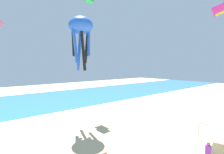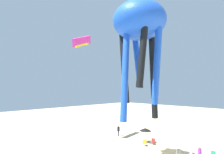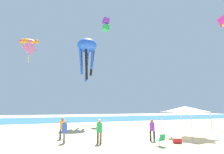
{
  "view_description": "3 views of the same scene",
  "coord_description": "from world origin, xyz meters",
  "px_view_note": "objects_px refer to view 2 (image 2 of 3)",
  "views": [
    {
      "loc": [
        -16.21,
        -3.95,
        6.99
      ],
      "look_at": [
        -1.63,
        13.08,
        5.48
      ],
      "focal_mm": 27.99,
      "sensor_mm": 36.0,
      "label": 1
    },
    {
      "loc": [
        -11.36,
        22.27,
        8.03
      ],
      "look_at": [
        -1.63,
        12.48,
        8.87
      ],
      "focal_mm": 30.05,
      "sensor_mm": 36.0,
      "label": 2
    },
    {
      "loc": [
        -12.07,
        -12.69,
        2.58
      ],
      "look_at": [
        -1.63,
        13.79,
        7.09
      ],
      "focal_mm": 30.88,
      "sensor_mm": 36.0,
      "label": 3
    }
  ],
  "objects_px": {
    "folding_chair_right_of_tent": "(145,142)",
    "person_kite_handler": "(200,153)",
    "canopy_tent": "(167,134)",
    "kite_parafoil_magenta": "(82,42)",
    "folding_chair_left_of_tent": "(153,141)",
    "beach_umbrella": "(145,129)",
    "cooler_box": "(195,154)",
    "kite_octopus_blue": "(139,27)",
    "person_by_tent": "(118,130)",
    "folding_chair_near_cooler": "(213,154)"
  },
  "relations": [
    {
      "from": "canopy_tent",
      "to": "person_kite_handler",
      "type": "relative_size",
      "value": 2.21
    },
    {
      "from": "folding_chair_near_cooler",
      "to": "kite_parafoil_magenta",
      "type": "xyz_separation_m",
      "value": [
        17.36,
        5.89,
        15.14
      ]
    },
    {
      "from": "beach_umbrella",
      "to": "person_by_tent",
      "type": "distance_m",
      "value": 5.47
    },
    {
      "from": "folding_chair_right_of_tent",
      "to": "folding_chair_left_of_tent",
      "type": "xyz_separation_m",
      "value": [
        -0.47,
        -1.44,
        0.0
      ]
    },
    {
      "from": "folding_chair_left_of_tent",
      "to": "kite_parafoil_magenta",
      "type": "xyz_separation_m",
      "value": [
        9.51,
        5.73,
        15.14
      ]
    },
    {
      "from": "person_kite_handler",
      "to": "kite_octopus_blue",
      "type": "distance_m",
      "value": 17.2
    },
    {
      "from": "kite_parafoil_magenta",
      "to": "beach_umbrella",
      "type": "bearing_deg",
      "value": 108.43
    },
    {
      "from": "beach_umbrella",
      "to": "cooler_box",
      "type": "distance_m",
      "value": 7.55
    },
    {
      "from": "kite_parafoil_magenta",
      "to": "folding_chair_right_of_tent",
      "type": "bearing_deg",
      "value": 99.07
    },
    {
      "from": "person_kite_handler",
      "to": "folding_chair_left_of_tent",
      "type": "bearing_deg",
      "value": 179.12
    },
    {
      "from": "cooler_box",
      "to": "folding_chair_near_cooler",
      "type": "bearing_deg",
      "value": -163.38
    },
    {
      "from": "folding_chair_near_cooler",
      "to": "person_kite_handler",
      "type": "bearing_deg",
      "value": -115.83
    },
    {
      "from": "folding_chair_left_of_tent",
      "to": "canopy_tent",
      "type": "bearing_deg",
      "value": -52.68
    },
    {
      "from": "canopy_tent",
      "to": "person_by_tent",
      "type": "distance_m",
      "value": 10.43
    },
    {
      "from": "beach_umbrella",
      "to": "kite_octopus_blue",
      "type": "distance_m",
      "value": 20.92
    },
    {
      "from": "cooler_box",
      "to": "canopy_tent",
      "type": "bearing_deg",
      "value": 36.16
    },
    {
      "from": "folding_chair_left_of_tent",
      "to": "person_kite_handler",
      "type": "relative_size",
      "value": 0.49
    },
    {
      "from": "beach_umbrella",
      "to": "kite_octopus_blue",
      "type": "relative_size",
      "value": 0.34
    },
    {
      "from": "folding_chair_near_cooler",
      "to": "folding_chair_right_of_tent",
      "type": "distance_m",
      "value": 8.47
    },
    {
      "from": "canopy_tent",
      "to": "folding_chair_left_of_tent",
      "type": "distance_m",
      "value": 4.55
    },
    {
      "from": "cooler_box",
      "to": "kite_octopus_blue",
      "type": "relative_size",
      "value": 0.12
    },
    {
      "from": "person_kite_handler",
      "to": "cooler_box",
      "type": "bearing_deg",
      "value": 139.17
    },
    {
      "from": "folding_chair_right_of_tent",
      "to": "folding_chair_left_of_tent",
      "type": "distance_m",
      "value": 1.52
    },
    {
      "from": "kite_octopus_blue",
      "to": "kite_parafoil_magenta",
      "type": "bearing_deg",
      "value": 18.76
    },
    {
      "from": "folding_chair_right_of_tent",
      "to": "person_kite_handler",
      "type": "relative_size",
      "value": 0.49
    },
    {
      "from": "kite_octopus_blue",
      "to": "canopy_tent",
      "type": "bearing_deg",
      "value": -20.04
    },
    {
      "from": "folding_chair_right_of_tent",
      "to": "folding_chair_left_of_tent",
      "type": "bearing_deg",
      "value": 45.0
    },
    {
      "from": "beach_umbrella",
      "to": "person_by_tent",
      "type": "relative_size",
      "value": 1.18
    },
    {
      "from": "folding_chair_near_cooler",
      "to": "folding_chair_left_of_tent",
      "type": "height_order",
      "value": "same"
    },
    {
      "from": "canopy_tent",
      "to": "kite_parafoil_magenta",
      "type": "xyz_separation_m",
      "value": [
        12.93,
        3.42,
        13.21
      ]
    },
    {
      "from": "canopy_tent",
      "to": "kite_octopus_blue",
      "type": "height_order",
      "value": "kite_octopus_blue"
    },
    {
      "from": "folding_chair_right_of_tent",
      "to": "cooler_box",
      "type": "distance_m",
      "value": 6.62
    },
    {
      "from": "folding_chair_left_of_tent",
      "to": "kite_octopus_blue",
      "type": "xyz_separation_m",
      "value": [
        -9.18,
        15.51,
        10.85
      ]
    },
    {
      "from": "folding_chair_near_cooler",
      "to": "folding_chair_left_of_tent",
      "type": "xyz_separation_m",
      "value": [
        7.85,
        0.16,
        0.0
      ]
    },
    {
      "from": "beach_umbrella",
      "to": "kite_parafoil_magenta",
      "type": "height_order",
      "value": "kite_parafoil_magenta"
    },
    {
      "from": "person_by_tent",
      "to": "person_kite_handler",
      "type": "xyz_separation_m",
      "value": [
        -13.83,
        1.83,
        -0.1
      ]
    },
    {
      "from": "kite_parafoil_magenta",
      "to": "folding_chair_left_of_tent",
      "type": "bearing_deg",
      "value": 104.78
    },
    {
      "from": "folding_chair_left_of_tent",
      "to": "kite_parafoil_magenta",
      "type": "height_order",
      "value": "kite_parafoil_magenta"
    },
    {
      "from": "canopy_tent",
      "to": "folding_chair_right_of_tent",
      "type": "height_order",
      "value": "canopy_tent"
    },
    {
      "from": "folding_chair_right_of_tent",
      "to": "person_by_tent",
      "type": "bearing_deg",
      "value": 140.68
    },
    {
      "from": "beach_umbrella",
      "to": "kite_parafoil_magenta",
      "type": "bearing_deg",
      "value": 34.71
    },
    {
      "from": "kite_octopus_blue",
      "to": "person_by_tent",
      "type": "bearing_deg",
      "value": 2.22
    },
    {
      "from": "cooler_box",
      "to": "kite_parafoil_magenta",
      "type": "distance_m",
      "value": 22.55
    },
    {
      "from": "canopy_tent",
      "to": "folding_chair_right_of_tent",
      "type": "relative_size",
      "value": 4.48
    },
    {
      "from": "canopy_tent",
      "to": "person_by_tent",
      "type": "height_order",
      "value": "canopy_tent"
    },
    {
      "from": "folding_chair_right_of_tent",
      "to": "person_kite_handler",
      "type": "xyz_separation_m",
      "value": [
        -7.61,
        0.48,
        0.5
      ]
    },
    {
      "from": "canopy_tent",
      "to": "folding_chair_near_cooler",
      "type": "xyz_separation_m",
      "value": [
        -4.43,
        -2.46,
        -1.93
      ]
    },
    {
      "from": "folding_chair_left_of_tent",
      "to": "person_by_tent",
      "type": "height_order",
      "value": "person_by_tent"
    },
    {
      "from": "folding_chair_right_of_tent",
      "to": "folding_chair_left_of_tent",
      "type": "relative_size",
      "value": 1.0
    },
    {
      "from": "beach_umbrella",
      "to": "folding_chair_right_of_tent",
      "type": "bearing_deg",
      "value": 120.25
    }
  ]
}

